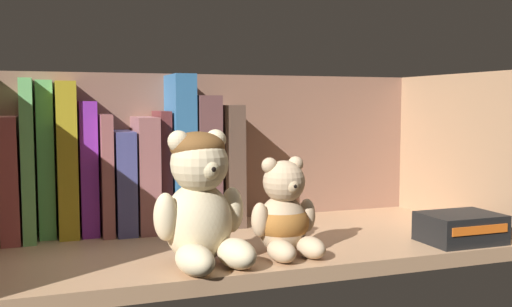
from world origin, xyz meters
TOP-DOWN VIEW (x-y plane):
  - shelf_board at (0.00, 0.00)cm, footprint 70.00×31.78cm
  - shelf_back_panel at (0.00, 16.49)cm, footprint 72.40×1.20cm
  - shelf_side_panel_right at (35.80, 0.00)cm, footprint 1.60×34.18cm
  - book_0 at (-32.24, 13.69)cm, footprint 2.66×14.46cm
  - book_1 at (-29.76, 13.69)cm, footprint 1.75×14.15cm
  - book_2 at (-27.41, 13.69)cm, footprint 2.30×9.06cm
  - book_3 at (-24.54, 13.69)cm, footprint 2.78×11.90cm
  - book_4 at (-21.57, 13.69)cm, footprint 2.48×10.79cm
  - book_5 at (-19.15, 13.69)cm, footprint 1.70×13.58cm
  - book_6 at (-16.53, 13.69)cm, footprint 2.86×14.24cm
  - book_7 at (-13.21, 13.69)cm, footprint 3.11×14.16cm
  - book_8 at (-10.50, 13.69)cm, footprint 1.64×11.35cm
  - book_9 at (-7.75, 13.69)cm, footprint 3.20×13.64cm
  - book_10 at (-4.06, 13.69)cm, footprint 3.51×14.17cm
  - book_11 at (-0.33, 13.69)cm, footprint 3.45×12.68cm
  - teddy_bear_larger at (-10.06, -9.73)cm, footprint 12.11×12.59cm
  - teddy_bear_smaller at (1.12, -9.05)cm, footprint 9.27×9.77cm
  - small_product_box at (26.85, -11.36)cm, footprint 10.60×7.99cm

SIDE VIEW (x-z plane):
  - shelf_board at x=0.00cm, z-range 0.00..2.00cm
  - small_product_box at x=26.85cm, z-range 2.00..6.07cm
  - teddy_bear_smaller at x=1.12cm, z-range 0.65..13.23cm
  - book_6 at x=-16.53cm, z-range 2.00..17.29cm
  - teddy_bear_larger at x=-10.06cm, z-range 1.58..17.81cm
  - book_7 at x=-13.21cm, z-range 2.00..19.34cm
  - book_0 at x=-32.24cm, z-range 1.99..19.58cm
  - book_5 at x=-19.15cm, z-range 2.00..19.79cm
  - book_8 at x=-10.50cm, z-range 2.00..20.21cm
  - book_11 at x=-0.33cm, z-range 1.99..21.14cm
  - book_4 at x=-21.57cm, z-range 2.00..21.69cm
  - book_10 at x=-4.06cm, z-range 2.00..22.57cm
  - shelf_back_panel at x=0.00cm, z-range 0.00..26.12cm
  - shelf_side_panel_right at x=35.80cm, z-range 0.00..26.12cm
  - book_3 at x=-24.54cm, z-range 2.00..24.51cm
  - book_2 at x=-27.41cm, z-range 2.00..24.67cm
  - book_1 at x=-29.76cm, z-range 2.00..24.83cm
  - book_9 at x=-7.75cm, z-range 2.00..25.76cm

